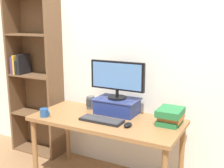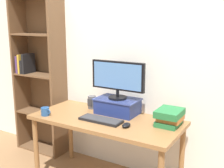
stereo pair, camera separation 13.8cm
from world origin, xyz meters
The scene contains 10 objects.
back_wall centered at (0.00, 0.46, 1.30)m, with size 7.00×0.08×2.60m.
desk centered at (0.00, 0.00, 0.63)m, with size 1.44×0.65×0.71m.
bookshelf_unit centered at (-1.15, 0.31, 0.98)m, with size 0.65×0.28×1.93m.
riser_box centered at (0.02, 0.18, 0.79)m, with size 0.43×0.28×0.16m.
computer_monitor centered at (0.02, 0.18, 1.07)m, with size 0.57×0.18×0.37m.
keyboard centered at (0.00, -0.09, 0.72)m, with size 0.41×0.15×0.02m.
computer_mouse centered at (0.27, -0.10, 0.72)m, with size 0.06×0.10×0.04m.
book_stack centered at (0.58, 0.13, 0.78)m, with size 0.21×0.26×0.15m.
coffee_mug centered at (-0.56, -0.23, 0.75)m, with size 0.11×0.08×0.08m.
desk_speaker centered at (-0.30, 0.19, 0.77)m, with size 0.09×0.09×0.13m.
Camera 2 is at (1.35, -2.15, 1.61)m, focal length 45.00 mm.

